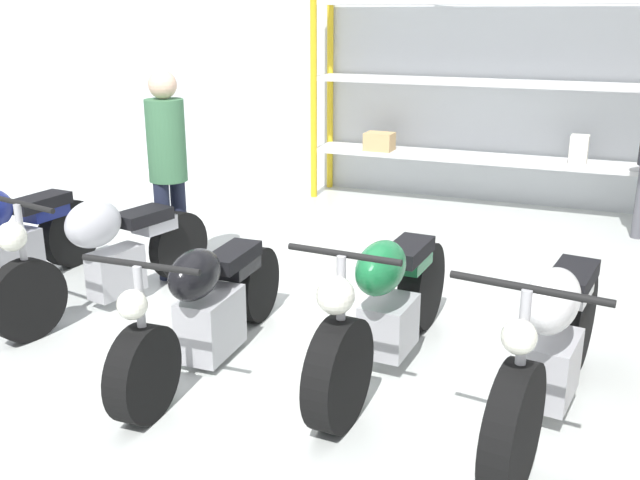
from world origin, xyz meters
TOP-DOWN VIEW (x-y plane):
  - ground_plane at (0.00, 0.00)m, footprint 30.00×30.00m
  - back_wall at (0.00, 4.72)m, footprint 30.00×0.08m
  - shelving_rack at (0.97, 4.34)m, footprint 5.04×0.63m
  - motorcycle_blue at (-2.70, 0.20)m, footprint 0.74×2.02m
  - motorcycle_silver at (-1.70, 0.23)m, footprint 0.77×2.04m
  - motorcycle_black at (-0.52, -0.29)m, footprint 0.73×2.03m
  - motorcycle_green at (0.59, 0.03)m, footprint 0.64×2.12m
  - motorcycle_white at (1.61, -0.20)m, footprint 0.73×2.13m
  - person_near_rack at (-1.62, 1.00)m, footprint 0.39×0.39m

SIDE VIEW (x-z plane):
  - ground_plane at x=0.00m, z-range 0.00..0.00m
  - motorcycle_black at x=-0.52m, z-range -0.08..0.84m
  - motorcycle_blue at x=-2.70m, z-range -0.07..0.93m
  - motorcycle_green at x=0.59m, z-range -0.07..0.94m
  - motorcycle_silver at x=-1.70m, z-range -0.04..0.95m
  - motorcycle_white at x=1.61m, z-range -0.07..0.99m
  - person_near_rack at x=-1.62m, z-range 0.16..1.93m
  - shelving_rack at x=0.97m, z-range 0.04..2.89m
  - back_wall at x=0.00m, z-range 0.00..3.60m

